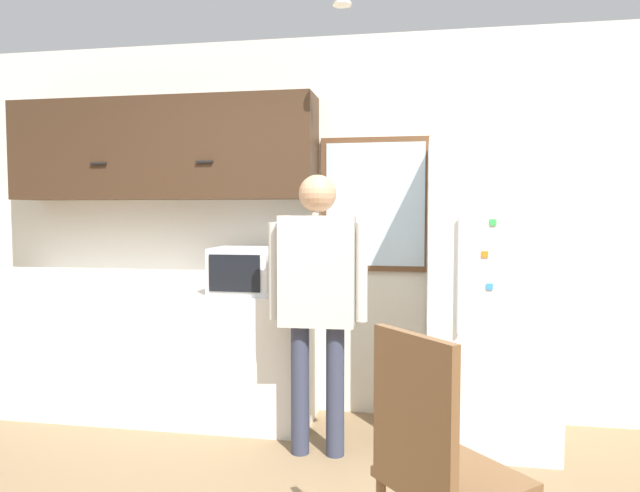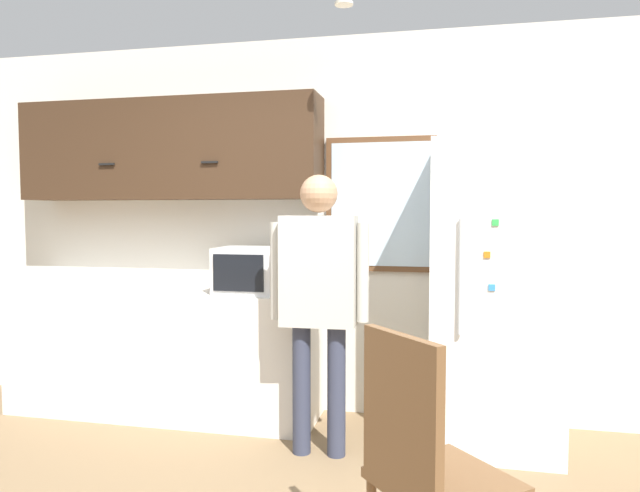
{
  "view_description": "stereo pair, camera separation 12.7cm",
  "coord_description": "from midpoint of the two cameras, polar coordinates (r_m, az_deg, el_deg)",
  "views": [
    {
      "loc": [
        0.77,
        -1.96,
        1.46
      ],
      "look_at": [
        0.22,
        1.15,
        1.27
      ],
      "focal_mm": 32.0,
      "sensor_mm": 36.0,
      "label": 1
    },
    {
      "loc": [
        0.89,
        -1.93,
        1.46
      ],
      "look_at": [
        0.22,
        1.15,
        1.27
      ],
      "focal_mm": 32.0,
      "sensor_mm": 36.0,
      "label": 2
    }
  ],
  "objects": [
    {
      "name": "refrigerator",
      "position": [
        3.73,
        15.62,
        -4.63
      ],
      "size": [
        0.77,
        0.74,
        1.89
      ],
      "color": "white",
      "rests_on": "ground_plane"
    },
    {
      "name": "chair",
      "position": [
        2.3,
        9.85,
        -20.04
      ],
      "size": [
        0.65,
        0.65,
        1.02
      ],
      "rotation": [
        0.0,
        0.0,
        2.3
      ],
      "color": "brown",
      "rests_on": "ground_plane"
    },
    {
      "name": "upper_cabinets",
      "position": [
        4.34,
        -16.35,
        9.22
      ],
      "size": [
        2.24,
        0.36,
        0.72
      ],
      "color": "#3D2819"
    },
    {
      "name": "person",
      "position": [
        3.38,
        -1.32,
        -3.96
      ],
      "size": [
        0.59,
        0.24,
        1.68
      ],
      "rotation": [
        0.0,
        0.0,
        0.04
      ],
      "color": "#33384C",
      "rests_on": "ground_plane"
    },
    {
      "name": "window",
      "position": [
        4.05,
        4.65,
        4.16
      ],
      "size": [
        0.77,
        0.05,
        0.94
      ],
      "color": "brown"
    },
    {
      "name": "counter",
      "position": [
        4.32,
        -16.75,
        -10.17
      ],
      "size": [
        2.24,
        0.59,
        0.91
      ],
      "color": "silver",
      "rests_on": "ground_plane"
    },
    {
      "name": "back_wall",
      "position": [
        4.16,
        -1.49,
        1.94
      ],
      "size": [
        6.0,
        0.06,
        2.7
      ],
      "color": "silver",
      "rests_on": "ground_plane"
    },
    {
      "name": "ceiling_light",
      "position": [
        3.64,
        1.14,
        23.05
      ],
      "size": [
        0.11,
        0.11,
        0.01
      ],
      "color": "white"
    },
    {
      "name": "microwave",
      "position": [
        3.91,
        -7.99,
        -2.44
      ],
      "size": [
        0.49,
        0.38,
        0.31
      ],
      "color": "white",
      "rests_on": "counter"
    }
  ]
}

